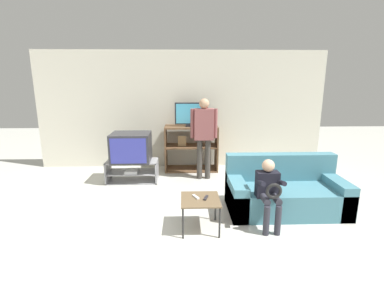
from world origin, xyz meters
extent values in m
plane|color=beige|center=(0.00, 0.00, 0.00)|extent=(18.00, 18.00, 0.00)
cube|color=silver|center=(0.00, 3.65, 1.30)|extent=(6.40, 0.06, 2.60)
cube|color=#939399|center=(-0.97, 2.64, 0.01)|extent=(0.99, 0.44, 0.02)
cube|color=#939399|center=(-0.97, 2.64, 0.19)|extent=(0.96, 0.44, 0.02)
cube|color=#939399|center=(-0.97, 2.64, 0.41)|extent=(0.99, 0.44, 0.02)
cube|color=#939399|center=(-1.45, 2.64, 0.21)|extent=(0.03, 0.44, 0.42)
cube|color=#939399|center=(-0.49, 2.64, 0.21)|extent=(0.03, 0.44, 0.42)
cube|color=silver|center=(-0.97, 2.58, 0.22)|extent=(0.24, 0.28, 0.05)
cube|color=#2D2D33|center=(-0.97, 2.62, 0.70)|extent=(0.74, 0.60, 0.55)
cube|color=#333899|center=(-0.97, 2.32, 0.70)|extent=(0.66, 0.01, 0.47)
cube|color=brown|center=(-0.35, 3.33, 0.49)|extent=(0.03, 0.51, 0.99)
cube|color=brown|center=(0.77, 3.33, 0.49)|extent=(0.03, 0.51, 0.99)
cube|color=brown|center=(0.21, 3.33, 0.02)|extent=(1.09, 0.51, 0.03)
cube|color=brown|center=(0.21, 3.33, 0.54)|extent=(1.09, 0.51, 0.03)
cube|color=brown|center=(0.21, 3.33, 0.97)|extent=(1.09, 0.51, 0.03)
cube|color=#9E7A4C|center=(0.01, 3.25, 0.67)|extent=(0.18, 0.04, 0.22)
cube|color=black|center=(0.21, 3.31, 1.01)|extent=(0.25, 0.20, 0.04)
cube|color=black|center=(0.21, 3.31, 1.26)|extent=(0.70, 0.04, 0.47)
cube|color=#4CB7E0|center=(0.21, 3.29, 1.26)|extent=(0.65, 0.01, 0.42)
cube|color=brown|center=(0.25, 0.78, 0.43)|extent=(0.51, 0.51, 0.02)
cylinder|color=black|center=(0.02, 0.55, 0.21)|extent=(0.02, 0.02, 0.42)
cylinder|color=black|center=(0.49, 0.55, 0.21)|extent=(0.02, 0.02, 0.42)
cylinder|color=black|center=(0.02, 1.01, 0.21)|extent=(0.02, 0.02, 0.42)
cylinder|color=black|center=(0.49, 1.01, 0.21)|extent=(0.02, 0.02, 0.42)
cube|color=#232328|center=(0.33, 0.79, 0.44)|extent=(0.08, 0.15, 0.02)
cube|color=silver|center=(0.20, 0.82, 0.44)|extent=(0.10, 0.15, 0.02)
cube|color=teal|center=(1.59, 1.26, 0.20)|extent=(1.73, 0.84, 0.40)
cube|color=teal|center=(1.59, 1.58, 0.61)|extent=(1.73, 0.20, 0.42)
cube|color=teal|center=(0.83, 1.26, 0.26)|extent=(0.22, 0.84, 0.52)
cube|color=teal|center=(2.34, 1.26, 0.26)|extent=(0.22, 0.84, 0.52)
cylinder|color=#3D3833|center=(0.36, 2.76, 0.41)|extent=(0.11, 0.11, 0.81)
cylinder|color=#3D3833|center=(0.53, 2.76, 0.41)|extent=(0.11, 0.11, 0.81)
cube|color=#8C4C4C|center=(0.44, 2.76, 1.12)|extent=(0.38, 0.20, 0.61)
cylinder|color=#8C4C4C|center=(0.22, 2.76, 1.13)|extent=(0.08, 0.08, 0.58)
cylinder|color=#8C4C4C|center=(0.67, 2.76, 1.13)|extent=(0.08, 0.08, 0.58)
sphere|color=tan|center=(0.44, 2.76, 1.52)|extent=(0.20, 0.20, 0.20)
cylinder|color=#2D2D38|center=(1.10, 0.61, 0.20)|extent=(0.08, 0.08, 0.40)
cylinder|color=#2D2D38|center=(1.25, 0.61, 0.20)|extent=(0.08, 0.08, 0.40)
cylinder|color=#2D2D38|center=(1.10, 0.76, 0.44)|extent=(0.09, 0.30, 0.09)
cylinder|color=#2D2D38|center=(1.25, 0.76, 0.44)|extent=(0.09, 0.30, 0.09)
cube|color=black|center=(1.18, 0.91, 0.58)|extent=(0.30, 0.17, 0.36)
cylinder|color=black|center=(1.04, 0.78, 0.65)|extent=(0.06, 0.31, 0.14)
cylinder|color=black|center=(1.31, 0.78, 0.65)|extent=(0.06, 0.31, 0.14)
sphere|color=#DBAD89|center=(1.18, 0.91, 0.85)|extent=(0.17, 0.17, 0.17)
torus|color=black|center=(1.18, 0.62, 0.60)|extent=(0.21, 0.04, 0.21)
camera|label=1|loc=(0.03, -2.63, 1.97)|focal=26.00mm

